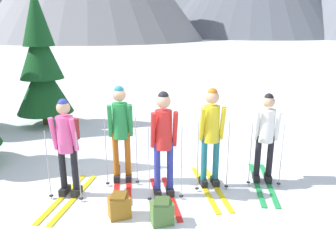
{
  "coord_description": "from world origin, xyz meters",
  "views": [
    {
      "loc": [
        0.56,
        -5.56,
        2.85
      ],
      "look_at": [
        0.29,
        0.42,
        1.05
      ],
      "focal_mm": 36.27,
      "sensor_mm": 36.0,
      "label": 1
    }
  ],
  "objects_px": {
    "skier_in_yellow": "(211,132)",
    "backpack_on_snow_beside": "(119,206)",
    "skier_in_white": "(266,134)",
    "backpack_on_snow_front": "(162,212)",
    "skier_in_pink": "(67,143)",
    "skier_in_green": "(121,130)",
    "pine_tree_mid": "(41,65)",
    "skier_in_red": "(163,138)"
  },
  "relations": [
    {
      "from": "skier_in_yellow",
      "to": "skier_in_white",
      "type": "xyz_separation_m",
      "value": [
        1.01,
        0.22,
        -0.09
      ]
    },
    {
      "from": "skier_in_green",
      "to": "backpack_on_snow_beside",
      "type": "xyz_separation_m",
      "value": [
        0.17,
        -1.23,
        -0.83
      ]
    },
    {
      "from": "skier_in_white",
      "to": "backpack_on_snow_front",
      "type": "bearing_deg",
      "value": -140.32
    },
    {
      "from": "skier_in_pink",
      "to": "skier_in_white",
      "type": "xyz_separation_m",
      "value": [
        3.43,
        0.69,
        -0.01
      ]
    },
    {
      "from": "skier_in_pink",
      "to": "backpack_on_snow_beside",
      "type": "distance_m",
      "value": 1.4
    },
    {
      "from": "skier_in_red",
      "to": "backpack_on_snow_front",
      "type": "height_order",
      "value": "skier_in_red"
    },
    {
      "from": "skier_in_pink",
      "to": "skier_in_red",
      "type": "distance_m",
      "value": 1.61
    },
    {
      "from": "skier_in_red",
      "to": "pine_tree_mid",
      "type": "bearing_deg",
      "value": 131.41
    },
    {
      "from": "skier_in_white",
      "to": "skier_in_red",
      "type": "bearing_deg",
      "value": -161.08
    },
    {
      "from": "backpack_on_snow_front",
      "to": "skier_in_green",
      "type": "bearing_deg",
      "value": 121.15
    },
    {
      "from": "skier_in_red",
      "to": "skier_in_yellow",
      "type": "xyz_separation_m",
      "value": [
        0.81,
        0.4,
        -0.02
      ]
    },
    {
      "from": "skier_in_pink",
      "to": "skier_in_yellow",
      "type": "height_order",
      "value": "skier_in_yellow"
    },
    {
      "from": "skier_in_green",
      "to": "backpack_on_snow_front",
      "type": "distance_m",
      "value": 1.8
    },
    {
      "from": "skier_in_yellow",
      "to": "skier_in_white",
      "type": "distance_m",
      "value": 1.04
    },
    {
      "from": "skier_in_yellow",
      "to": "backpack_on_snow_beside",
      "type": "xyz_separation_m",
      "value": [
        -1.45,
        -1.13,
        -0.85
      ]
    },
    {
      "from": "skier_in_green",
      "to": "backpack_on_snow_beside",
      "type": "relative_size",
      "value": 4.68
    },
    {
      "from": "pine_tree_mid",
      "to": "backpack_on_snow_front",
      "type": "distance_m",
      "value": 6.48
    },
    {
      "from": "skier_in_yellow",
      "to": "backpack_on_snow_front",
      "type": "distance_m",
      "value": 1.72
    },
    {
      "from": "skier_in_red",
      "to": "backpack_on_snow_front",
      "type": "xyz_separation_m",
      "value": [
        0.03,
        -0.86,
        -0.86
      ]
    },
    {
      "from": "skier_in_red",
      "to": "pine_tree_mid",
      "type": "xyz_separation_m",
      "value": [
        -3.71,
        4.2,
        0.7
      ]
    },
    {
      "from": "skier_in_pink",
      "to": "skier_in_white",
      "type": "height_order",
      "value": "skier_in_pink"
    },
    {
      "from": "skier_in_yellow",
      "to": "backpack_on_snow_front",
      "type": "xyz_separation_m",
      "value": [
        -0.78,
        -1.27,
        -0.85
      ]
    },
    {
      "from": "skier_in_green",
      "to": "skier_in_white",
      "type": "distance_m",
      "value": 2.63
    },
    {
      "from": "skier_in_green",
      "to": "skier_in_yellow",
      "type": "relative_size",
      "value": 1.0
    },
    {
      "from": "skier_in_white",
      "to": "backpack_on_snow_beside",
      "type": "xyz_separation_m",
      "value": [
        -2.46,
        -1.34,
        -0.76
      ]
    },
    {
      "from": "skier_in_green",
      "to": "skier_in_white",
      "type": "bearing_deg",
      "value": 2.58
    },
    {
      "from": "skier_in_pink",
      "to": "pine_tree_mid",
      "type": "relative_size",
      "value": 0.46
    },
    {
      "from": "pine_tree_mid",
      "to": "backpack_on_snow_beside",
      "type": "distance_m",
      "value": 6.01
    },
    {
      "from": "skier_in_yellow",
      "to": "pine_tree_mid",
      "type": "bearing_deg",
      "value": 139.94
    },
    {
      "from": "skier_in_green",
      "to": "skier_in_white",
      "type": "relative_size",
      "value": 1.01
    },
    {
      "from": "skier_in_green",
      "to": "skier_in_red",
      "type": "bearing_deg",
      "value": -32.23
    },
    {
      "from": "skier_in_green",
      "to": "skier_in_white",
      "type": "height_order",
      "value": "skier_in_green"
    },
    {
      "from": "backpack_on_snow_front",
      "to": "backpack_on_snow_beside",
      "type": "bearing_deg",
      "value": 167.73
    },
    {
      "from": "skier_in_white",
      "to": "backpack_on_snow_front",
      "type": "relative_size",
      "value": 4.75
    },
    {
      "from": "skier_in_red",
      "to": "backpack_on_snow_front",
      "type": "relative_size",
      "value": 4.83
    },
    {
      "from": "skier_in_pink",
      "to": "skier_in_green",
      "type": "bearing_deg",
      "value": 35.27
    },
    {
      "from": "pine_tree_mid",
      "to": "backpack_on_snow_beside",
      "type": "bearing_deg",
      "value": -58.06
    },
    {
      "from": "skier_in_white",
      "to": "pine_tree_mid",
      "type": "height_order",
      "value": "pine_tree_mid"
    },
    {
      "from": "pine_tree_mid",
      "to": "skier_in_red",
      "type": "bearing_deg",
      "value": -48.59
    },
    {
      "from": "skier_in_pink",
      "to": "backpack_on_snow_front",
      "type": "distance_m",
      "value": 1.98
    },
    {
      "from": "skier_in_green",
      "to": "skier_in_red",
      "type": "relative_size",
      "value": 0.99
    },
    {
      "from": "skier_in_yellow",
      "to": "backpack_on_snow_front",
      "type": "height_order",
      "value": "skier_in_yellow"
    }
  ]
}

